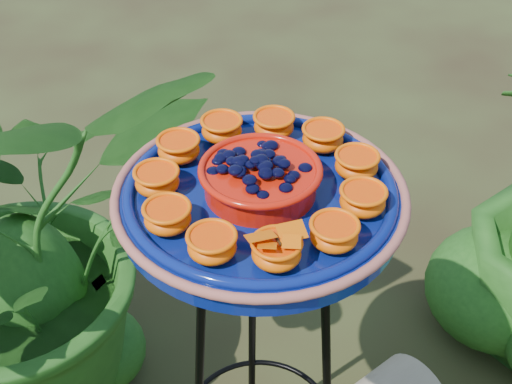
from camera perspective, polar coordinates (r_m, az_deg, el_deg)
tripod_stand at (r=1.41m, az=0.28°, el=-12.62°), size 0.36×0.37×0.89m
feeder_dish at (r=1.13m, az=0.34°, el=-0.04°), size 0.51×0.51×0.11m
shrub_back_left at (r=1.77m, az=-18.59°, el=-3.87°), size 1.13×1.05×1.01m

